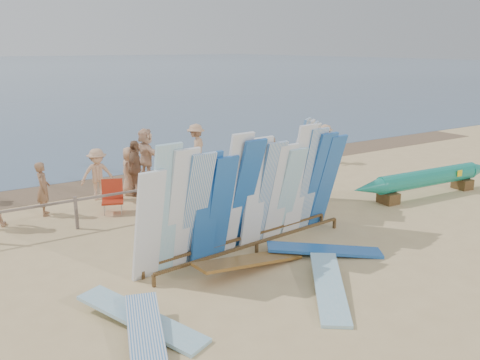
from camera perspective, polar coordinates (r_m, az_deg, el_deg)
ground at (r=12.49m, az=-5.02°, el=-7.75°), size 160.00×160.00×0.00m
wet_sand_strip at (r=18.84m, az=-15.38°, el=-0.40°), size 40.00×2.60×0.01m
fence at (r=14.85m, az=-10.53°, el=-1.65°), size 12.08×0.08×0.90m
main_surfboard_rack at (r=11.92m, az=1.18°, el=-2.01°), size 5.98×1.32×2.97m
side_surfboard_rack at (r=15.28m, az=6.61°, el=1.44°), size 2.37×2.01×2.81m
outrigger_canoe at (r=17.69m, az=20.38°, el=0.14°), size 6.37×0.97×0.90m
vendor_table at (r=13.83m, az=4.80°, el=-3.86°), size 0.96×0.82×1.08m
flat_board_d at (r=12.30m, az=9.44°, el=-8.27°), size 2.58×1.92×0.25m
flat_board_e at (r=8.68m, az=-10.34°, el=-18.87°), size 1.37×2.73×0.42m
flat_board_a at (r=9.47m, az=-11.02°, el=-15.80°), size 1.60×2.69×0.31m
flat_board_b at (r=10.55m, az=9.94°, el=-12.38°), size 2.05×2.50×0.29m
flat_board_c at (r=11.38m, az=1.08°, el=-10.03°), size 2.72×0.79×0.43m
beach_chair_left at (r=15.43m, az=-14.08°, el=-2.57°), size 0.80×0.81×0.97m
beach_chair_right at (r=15.71m, az=-9.35°, el=-2.06°), size 0.69×0.71×0.92m
stroller at (r=16.29m, az=-4.54°, el=-0.66°), size 0.81×0.95×1.10m
beachgoer_extra_0 at (r=21.58m, az=9.52°, el=4.03°), size 0.78×1.13×1.62m
beachgoer_5 at (r=18.91m, az=-10.50°, el=2.90°), size 0.75×1.81×1.90m
beachgoer_8 at (r=17.81m, az=3.30°, el=2.15°), size 0.94×0.69×1.75m
beachgoer_6 at (r=17.08m, az=-12.25°, el=1.02°), size 0.86×0.74×1.60m
beachgoer_9 at (r=19.81m, az=-4.96°, el=3.60°), size 1.22×1.20×1.88m
beachgoer_1 at (r=15.70m, az=-21.22°, el=-0.92°), size 0.40×0.62×1.58m
beachgoer_4 at (r=16.83m, az=-11.69°, el=1.27°), size 1.04×1.14×1.84m
beachgoer_3 at (r=16.74m, az=-15.69°, el=0.62°), size 1.13×0.61×1.66m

